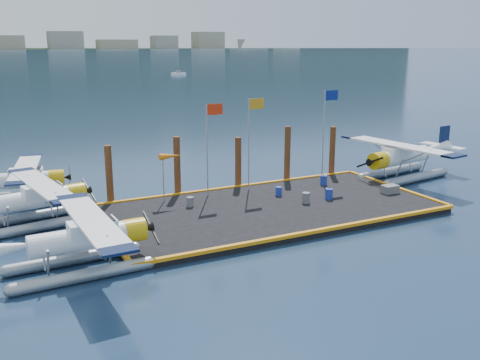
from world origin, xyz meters
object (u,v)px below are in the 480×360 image
object	(u,v)px
drum_4	(324,180)
piling_1	(177,168)
drum_0	(190,202)
piling_3	(287,156)
seaplane_d	(401,159)
crate	(390,189)
windsock	(170,157)
flagpole_blue	(326,122)
piling_2	(238,164)
drum_2	(329,194)
piling_0	(109,177)
seaplane_b	(36,202)
drum_5	(279,191)
seaplane_a	(85,242)
drum_1	(306,198)
piling_4	(332,153)
seaplane_c	(21,183)
flagpole_red	(210,135)
flagpole_yellow	(252,130)

from	to	relation	value
drum_4	piling_1	xyz separation A→B (m)	(-9.97, 2.59, 1.37)
drum_0	piling_3	bearing A→B (deg)	20.24
seaplane_d	crate	bearing A→B (deg)	122.04
piling_1	windsock	bearing A→B (deg)	-122.66
flagpole_blue	piling_2	size ratio (longest dim) A/B	1.71
drum_2	piling_3	distance (m)	5.88
crate	piling_0	xyz separation A→B (m)	(-17.18, 6.35, 1.33)
drum_2	flagpole_blue	xyz separation A→B (m)	(2.50, 4.10, 3.95)
seaplane_b	piling_1	world-z (taller)	piling_1
drum_4	drum_5	size ratio (longest dim) A/B	1.12
flagpole_blue	seaplane_a	bearing A→B (deg)	-157.40
piling_2	seaplane_b	bearing A→B (deg)	-173.12
drum_2	piling_2	distance (m)	6.89
seaplane_a	piling_2	xyz separation A→B (m)	(12.29, 9.29, 0.47)
drum_0	seaplane_d	bearing A→B (deg)	2.00
drum_1	seaplane_a	bearing A→B (deg)	-166.09
piling_4	drum_2	bearing A→B (deg)	-127.07
drum_5	flagpole_blue	xyz separation A→B (m)	(4.99, 1.98, 3.99)
piling_0	piling_2	size ratio (longest dim) A/B	1.05
seaplane_d	seaplane_c	bearing A→B (deg)	68.22
seaplane_a	drum_5	world-z (taller)	seaplane_a
drum_4	piling_2	distance (m)	6.16
piling_2	piling_4	xyz separation A→B (m)	(8.00, 0.00, 0.10)
flagpole_red	piling_4	world-z (taller)	flagpole_red
flagpole_blue	piling_2	xyz separation A→B (m)	(-6.20, 1.60, -2.79)
piling_4	seaplane_b	bearing A→B (deg)	-175.66
drum_2	crate	bearing A→B (deg)	-8.31
seaplane_d	piling_1	xyz separation A→B (m)	(-16.96, 2.67, 0.50)
piling_2	piling_4	world-z (taller)	piling_4
seaplane_a	flagpole_red	size ratio (longest dim) A/B	1.54
drum_4	seaplane_b	bearing A→B (deg)	177.13
drum_4	flagpole_red	size ratio (longest dim) A/B	0.11
seaplane_c	drum_1	xyz separation A→B (m)	(15.84, -9.28, -0.65)
seaplane_a	drum_2	size ratio (longest dim) A/B	13.62
flagpole_yellow	piling_2	distance (m)	3.07
seaplane_d	windsock	distance (m)	18.09
crate	windsock	xyz separation A→B (m)	(-13.70, 4.75, 2.56)
flagpole_red	flagpole_blue	bearing A→B (deg)	-0.00
crate	piling_2	distance (m)	10.43
crate	seaplane_d	bearing A→B (deg)	40.68
piling_4	windsock	bearing A→B (deg)	-173.25
drum_4	drum_5	bearing A→B (deg)	-166.90
drum_2	piling_1	bearing A→B (deg)	145.17
windsock	piling_4	xyz separation A→B (m)	(13.53, 1.60, -1.23)
crate	flagpole_yellow	world-z (taller)	flagpole_yellow
piling_2	piling_3	world-z (taller)	piling_3
drum_0	flagpole_red	world-z (taller)	flagpole_red
seaplane_a	flagpole_red	world-z (taller)	flagpole_red
drum_2	flagpole_yellow	size ratio (longest dim) A/B	0.11
seaplane_d	seaplane_a	bearing A→B (deg)	96.35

